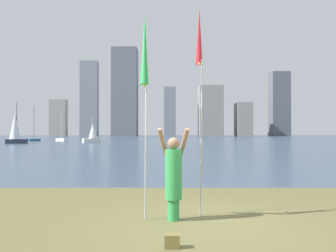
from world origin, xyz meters
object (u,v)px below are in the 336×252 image
sailboat_1 (35,139)px  person (174,175)px  kite_flag_left (146,54)px  sailboat_5 (16,128)px  bag (173,241)px  sailboat_0 (94,134)px  kite_flag_right (200,42)px  sailboat_2 (62,139)px

sailboat_1 → person: bearing=-66.7°
kite_flag_left → sailboat_5: (-19.88, 40.62, -1.20)m
bag → sailboat_5: sailboat_5 is taller
sailboat_0 → sailboat_1: bearing=150.3°
sailboat_0 → sailboat_5: size_ratio=0.70×
person → kite_flag_right: bearing=39.9°
kite_flag_left → sailboat_5: 45.24m
person → sailboat_5: 45.36m
person → sailboat_1: 55.21m
kite_flag_right → sailboat_1: size_ratio=0.76×
bag → sailboat_2: size_ratio=0.04×
kite_flag_left → sailboat_0: (-10.46, 44.69, -1.93)m
kite_flag_right → sailboat_2: bearing=109.7°
kite_flag_left → sailboat_1: 55.19m
kite_flag_left → sailboat_2: bearing=108.3°
sailboat_0 → bag: bearing=-76.6°
kite_flag_right → sailboat_1: bearing=114.0°
kite_flag_left → sailboat_2: sailboat_2 is taller
person → sailboat_5: sailboat_5 is taller
kite_flag_right → person: bearing=-135.0°
kite_flag_left → bag: (0.51, -1.50, -3.12)m
kite_flag_left → sailboat_2: 53.66m
sailboat_0 → sailboat_1: 12.46m
sailboat_5 → kite_flag_right: bearing=-62.3°
sailboat_1 → bag: bearing=-67.4°
kite_flag_left → bag: 3.50m
kite_flag_left → kite_flag_right: size_ratio=0.92×
sailboat_0 → sailboat_5: 10.29m
person → sailboat_2: bearing=103.8°
kite_flag_right → sailboat_0: kite_flag_right is taller
kite_flag_left → sailboat_5: size_ratio=0.72×
kite_flag_right → bag: bearing=-105.3°
kite_flag_left → kite_flag_right: (1.11, 0.69, 0.39)m
bag → sailboat_5: 46.83m
person → sailboat_2: (-17.38, 50.73, -0.54)m
kite_flag_left → bag: bearing=-71.2°
kite_flag_left → sailboat_0: size_ratio=1.04×
kite_flag_right → bag: (-0.60, -2.19, -3.50)m
kite_flag_right → sailboat_5: size_ratio=0.78×
person → bag: person is taller
person → sailboat_0: (-11.02, 44.56, 0.40)m
kite_flag_right → sailboat_2: 53.39m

